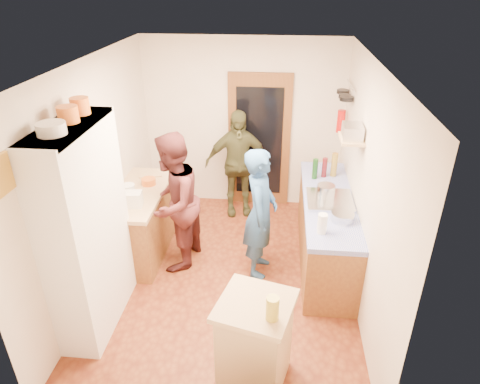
# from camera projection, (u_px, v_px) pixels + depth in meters

# --- Properties ---
(floor) EXTENTS (3.00, 4.00, 0.02)m
(floor) POSITION_uv_depth(u_px,v_px,m) (228.00, 277.00, 5.34)
(floor) COLOR brown
(floor) RESTS_ON ground
(ceiling) EXTENTS (3.00, 4.00, 0.02)m
(ceiling) POSITION_uv_depth(u_px,v_px,m) (225.00, 62.00, 4.13)
(ceiling) COLOR silver
(ceiling) RESTS_ON ground
(wall_back) EXTENTS (3.00, 0.02, 2.60)m
(wall_back) POSITION_uv_depth(u_px,v_px,m) (243.00, 125.00, 6.51)
(wall_back) COLOR beige
(wall_back) RESTS_ON ground
(wall_front) EXTENTS (3.00, 0.02, 2.60)m
(wall_front) POSITION_uv_depth(u_px,v_px,m) (191.00, 311.00, 2.96)
(wall_front) COLOR beige
(wall_front) RESTS_ON ground
(wall_left) EXTENTS (0.02, 4.00, 2.60)m
(wall_left) POSITION_uv_depth(u_px,v_px,m) (95.00, 177.00, 4.87)
(wall_left) COLOR beige
(wall_left) RESTS_ON ground
(wall_right) EXTENTS (0.02, 4.00, 2.60)m
(wall_right) POSITION_uv_depth(u_px,v_px,m) (366.00, 189.00, 4.61)
(wall_right) COLOR beige
(wall_right) RESTS_ON ground
(door_frame) EXTENTS (0.95, 0.06, 2.10)m
(door_frame) POSITION_uv_depth(u_px,v_px,m) (259.00, 142.00, 6.57)
(door_frame) COLOR brown
(door_frame) RESTS_ON ground
(door_glass) EXTENTS (0.70, 0.02, 1.70)m
(door_glass) POSITION_uv_depth(u_px,v_px,m) (259.00, 143.00, 6.54)
(door_glass) COLOR black
(door_glass) RESTS_ON door_frame
(hutch_body) EXTENTS (0.40, 1.20, 2.20)m
(hutch_body) POSITION_uv_depth(u_px,v_px,m) (87.00, 231.00, 4.23)
(hutch_body) COLOR white
(hutch_body) RESTS_ON ground
(hutch_top_shelf) EXTENTS (0.40, 1.14, 0.04)m
(hutch_top_shelf) POSITION_uv_depth(u_px,v_px,m) (67.00, 127.00, 3.74)
(hutch_top_shelf) COLOR white
(hutch_top_shelf) RESTS_ON hutch_body
(plate_stack) EXTENTS (0.24, 0.24, 0.10)m
(plate_stack) POSITION_uv_depth(u_px,v_px,m) (51.00, 129.00, 3.48)
(plate_stack) COLOR white
(plate_stack) RESTS_ON hutch_top_shelf
(orange_pot_a) EXTENTS (0.18, 0.18, 0.15)m
(orange_pot_a) POSITION_uv_depth(u_px,v_px,m) (68.00, 114.00, 3.75)
(orange_pot_a) COLOR orange
(orange_pot_a) RESTS_ON hutch_top_shelf
(orange_pot_b) EXTENTS (0.18, 0.18, 0.16)m
(orange_pot_b) POSITION_uv_depth(u_px,v_px,m) (80.00, 106.00, 3.96)
(orange_pot_b) COLOR orange
(orange_pot_b) RESTS_ON hutch_top_shelf
(left_counter_base) EXTENTS (0.60, 1.40, 0.85)m
(left_counter_base) POSITION_uv_depth(u_px,v_px,m) (142.00, 223.00, 5.64)
(left_counter_base) COLOR olive
(left_counter_base) RESTS_ON ground
(left_counter_top) EXTENTS (0.64, 1.44, 0.05)m
(left_counter_top) POSITION_uv_depth(u_px,v_px,m) (138.00, 193.00, 5.43)
(left_counter_top) COLOR tan
(left_counter_top) RESTS_ON left_counter_base
(toaster) EXTENTS (0.26, 0.19, 0.18)m
(toaster) POSITION_uv_depth(u_px,v_px,m) (132.00, 199.00, 5.05)
(toaster) COLOR white
(toaster) RESTS_ON left_counter_top
(kettle) EXTENTS (0.21, 0.21, 0.18)m
(kettle) POSITION_uv_depth(u_px,v_px,m) (129.00, 192.00, 5.22)
(kettle) COLOR white
(kettle) RESTS_ON left_counter_top
(orange_bowl) EXTENTS (0.23, 0.23, 0.08)m
(orange_bowl) POSITION_uv_depth(u_px,v_px,m) (149.00, 181.00, 5.58)
(orange_bowl) COLOR orange
(orange_bowl) RESTS_ON left_counter_top
(chopping_board) EXTENTS (0.35, 0.29, 0.02)m
(chopping_board) POSITION_uv_depth(u_px,v_px,m) (151.00, 174.00, 5.86)
(chopping_board) COLOR tan
(chopping_board) RESTS_ON left_counter_top
(right_counter_base) EXTENTS (0.60, 2.20, 0.84)m
(right_counter_base) POSITION_uv_depth(u_px,v_px,m) (325.00, 231.00, 5.48)
(right_counter_base) COLOR olive
(right_counter_base) RESTS_ON ground
(right_counter_top) EXTENTS (0.62, 2.22, 0.06)m
(right_counter_top) POSITION_uv_depth(u_px,v_px,m) (329.00, 200.00, 5.27)
(right_counter_top) COLOR #2233BC
(right_counter_top) RESTS_ON right_counter_base
(hob) EXTENTS (0.55, 0.58, 0.04)m
(hob) POSITION_uv_depth(u_px,v_px,m) (330.00, 200.00, 5.18)
(hob) COLOR silver
(hob) RESTS_ON right_counter_top
(pot_on_hob) EXTENTS (0.22, 0.22, 0.14)m
(pot_on_hob) POSITION_uv_depth(u_px,v_px,m) (326.00, 190.00, 5.21)
(pot_on_hob) COLOR silver
(pot_on_hob) RESTS_ON hob
(bottle_a) EXTENTS (0.07, 0.07, 0.28)m
(bottle_a) POSITION_uv_depth(u_px,v_px,m) (315.00, 169.00, 5.70)
(bottle_a) COLOR #143F14
(bottle_a) RESTS_ON right_counter_top
(bottle_b) EXTENTS (0.07, 0.07, 0.27)m
(bottle_b) POSITION_uv_depth(u_px,v_px,m) (324.00, 167.00, 5.75)
(bottle_b) COLOR #591419
(bottle_b) RESTS_ON right_counter_top
(bottle_c) EXTENTS (0.10, 0.10, 0.33)m
(bottle_c) POSITION_uv_depth(u_px,v_px,m) (334.00, 165.00, 5.76)
(bottle_c) COLOR olive
(bottle_c) RESTS_ON right_counter_top
(paper_towel) EXTENTS (0.11, 0.11, 0.22)m
(paper_towel) POSITION_uv_depth(u_px,v_px,m) (322.00, 224.00, 4.52)
(paper_towel) COLOR white
(paper_towel) RESTS_ON right_counter_top
(mixing_bowl) EXTENTS (0.32, 0.32, 0.10)m
(mixing_bowl) POSITION_uv_depth(u_px,v_px,m) (343.00, 217.00, 4.77)
(mixing_bowl) COLOR silver
(mixing_bowl) RESTS_ON right_counter_top
(island_base) EXTENTS (0.67, 0.67, 0.86)m
(island_base) POSITION_uv_depth(u_px,v_px,m) (255.00, 344.00, 3.81)
(island_base) COLOR tan
(island_base) RESTS_ON ground
(island_top) EXTENTS (0.76, 0.76, 0.05)m
(island_top) POSITION_uv_depth(u_px,v_px,m) (256.00, 305.00, 3.60)
(island_top) COLOR tan
(island_top) RESTS_ON island_base
(cutting_board) EXTENTS (0.41, 0.36, 0.02)m
(cutting_board) POSITION_uv_depth(u_px,v_px,m) (252.00, 299.00, 3.66)
(cutting_board) COLOR white
(cutting_board) RESTS_ON island_top
(oil_jar) EXTENTS (0.13, 0.13, 0.21)m
(oil_jar) POSITION_uv_depth(u_px,v_px,m) (272.00, 308.00, 3.39)
(oil_jar) COLOR #AD9E2D
(oil_jar) RESTS_ON island_top
(pan_rail) EXTENTS (0.02, 0.65, 0.02)m
(pan_rail) POSITION_uv_depth(u_px,v_px,m) (351.00, 85.00, 5.61)
(pan_rail) COLOR silver
(pan_rail) RESTS_ON wall_right
(pan_hang_a) EXTENTS (0.18, 0.18, 0.05)m
(pan_hang_a) POSITION_uv_depth(u_px,v_px,m) (347.00, 99.00, 5.52)
(pan_hang_a) COLOR black
(pan_hang_a) RESTS_ON pan_rail
(pan_hang_b) EXTENTS (0.16, 0.16, 0.05)m
(pan_hang_b) POSITION_uv_depth(u_px,v_px,m) (345.00, 96.00, 5.71)
(pan_hang_b) COLOR black
(pan_hang_b) RESTS_ON pan_rail
(pan_hang_c) EXTENTS (0.17, 0.17, 0.05)m
(pan_hang_c) POSITION_uv_depth(u_px,v_px,m) (343.00, 92.00, 5.88)
(pan_hang_c) COLOR black
(pan_hang_c) RESTS_ON pan_rail
(wall_shelf) EXTENTS (0.26, 0.42, 0.03)m
(wall_shelf) POSITION_uv_depth(u_px,v_px,m) (351.00, 139.00, 4.83)
(wall_shelf) COLOR tan
(wall_shelf) RESTS_ON wall_right
(radio) EXTENTS (0.23, 0.31, 0.15)m
(radio) POSITION_uv_depth(u_px,v_px,m) (352.00, 131.00, 4.79)
(radio) COLOR silver
(radio) RESTS_ON wall_shelf
(ext_bracket) EXTENTS (0.06, 0.10, 0.04)m
(ext_bracket) POSITION_uv_depth(u_px,v_px,m) (345.00, 125.00, 6.04)
(ext_bracket) COLOR black
(ext_bracket) RESTS_ON wall_right
(fire_extinguisher) EXTENTS (0.11, 0.11, 0.32)m
(fire_extinguisher) POSITION_uv_depth(u_px,v_px,m) (341.00, 121.00, 6.02)
(fire_extinguisher) COLOR red
(fire_extinguisher) RESTS_ON wall_right
(picture_frame) EXTENTS (0.03, 0.25, 0.30)m
(picture_frame) POSITION_uv_depth(u_px,v_px,m) (0.00, 176.00, 3.15)
(picture_frame) COLOR gold
(picture_frame) RESTS_ON wall_left
(person_hob) EXTENTS (0.44, 0.63, 1.65)m
(person_hob) POSITION_uv_depth(u_px,v_px,m) (263.00, 215.00, 5.06)
(person_hob) COLOR #2B538C
(person_hob) RESTS_ON ground
(person_left) EXTENTS (0.79, 0.95, 1.77)m
(person_left) POSITION_uv_depth(u_px,v_px,m) (177.00, 202.00, 5.22)
(person_left) COLOR #491E1E
(person_left) RESTS_ON ground
(person_back) EXTENTS (1.03, 0.60, 1.65)m
(person_back) POSITION_uv_depth(u_px,v_px,m) (238.00, 164.00, 6.39)
(person_back) COLOR #3D3E22
(person_back) RESTS_ON ground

